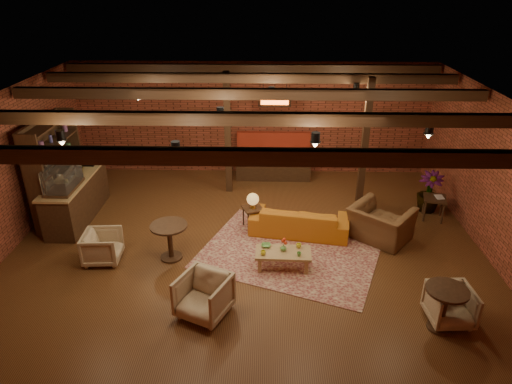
{
  "coord_description": "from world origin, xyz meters",
  "views": [
    {
      "loc": [
        0.4,
        -8.6,
        5.33
      ],
      "look_at": [
        0.19,
        0.2,
        1.11
      ],
      "focal_mm": 32.0,
      "sensor_mm": 36.0,
      "label": 1
    }
  ],
  "objects_px": {
    "sofa": "(299,220)",
    "side_table_lamp": "(253,202)",
    "armchair_far": "(451,304)",
    "plant_tall": "(436,153)",
    "armchair_b": "(204,294)",
    "round_table_left": "(170,236)",
    "armchair_a": "(102,245)",
    "side_table_book": "(435,199)",
    "coffee_table": "(283,253)",
    "round_table_right": "(445,303)",
    "armchair_right": "(381,218)"
  },
  "relations": [
    {
      "from": "coffee_table",
      "to": "armchair_a",
      "type": "relative_size",
      "value": 1.53
    },
    {
      "from": "side_table_book",
      "to": "round_table_left",
      "type": "bearing_deg",
      "value": -162.86
    },
    {
      "from": "coffee_table",
      "to": "round_table_left",
      "type": "height_order",
      "value": "round_table_left"
    },
    {
      "from": "armchair_right",
      "to": "side_table_lamp",
      "type": "bearing_deg",
      "value": 30.72
    },
    {
      "from": "armchair_far",
      "to": "side_table_lamp",
      "type": "bearing_deg",
      "value": 134.3
    },
    {
      "from": "sofa",
      "to": "round_table_right",
      "type": "distance_m",
      "value": 3.74
    },
    {
      "from": "side_table_lamp",
      "to": "plant_tall",
      "type": "height_order",
      "value": "plant_tall"
    },
    {
      "from": "side_table_book",
      "to": "armchair_far",
      "type": "relative_size",
      "value": 0.86
    },
    {
      "from": "sofa",
      "to": "coffee_table",
      "type": "bearing_deg",
      "value": 83.18
    },
    {
      "from": "armchair_b",
      "to": "round_table_right",
      "type": "height_order",
      "value": "armchair_b"
    },
    {
      "from": "round_table_right",
      "to": "round_table_left",
      "type": "bearing_deg",
      "value": 157.96
    },
    {
      "from": "side_table_lamp",
      "to": "plant_tall",
      "type": "distance_m",
      "value": 4.49
    },
    {
      "from": "sofa",
      "to": "side_table_lamp",
      "type": "distance_m",
      "value": 1.13
    },
    {
      "from": "armchair_b",
      "to": "side_table_lamp",
      "type": "bearing_deg",
      "value": 101.07
    },
    {
      "from": "round_table_left",
      "to": "side_table_book",
      "type": "relative_size",
      "value": 1.26
    },
    {
      "from": "side_table_book",
      "to": "round_table_right",
      "type": "relative_size",
      "value": 0.78
    },
    {
      "from": "round_table_left",
      "to": "armchair_b",
      "type": "xyz_separation_m",
      "value": [
        0.9,
        -1.7,
        -0.12
      ]
    },
    {
      "from": "armchair_far",
      "to": "plant_tall",
      "type": "distance_m",
      "value": 4.3
    },
    {
      "from": "round_table_right",
      "to": "armchair_b",
      "type": "bearing_deg",
      "value": 176.09
    },
    {
      "from": "sofa",
      "to": "side_table_book",
      "type": "relative_size",
      "value": 3.56
    },
    {
      "from": "armchair_far",
      "to": "plant_tall",
      "type": "height_order",
      "value": "plant_tall"
    },
    {
      "from": "armchair_b",
      "to": "armchair_a",
      "type": "bearing_deg",
      "value": 170.39
    },
    {
      "from": "armchair_b",
      "to": "round_table_left",
      "type": "bearing_deg",
      "value": 143.18
    },
    {
      "from": "sofa",
      "to": "side_table_book",
      "type": "distance_m",
      "value": 3.33
    },
    {
      "from": "side_table_lamp",
      "to": "round_table_left",
      "type": "height_order",
      "value": "side_table_lamp"
    },
    {
      "from": "armchair_b",
      "to": "coffee_table",
      "type": "bearing_deg",
      "value": 70.59
    },
    {
      "from": "side_table_lamp",
      "to": "armchair_far",
      "type": "xyz_separation_m",
      "value": [
        3.4,
        -3.08,
        -0.31
      ]
    },
    {
      "from": "side_table_lamp",
      "to": "armchair_b",
      "type": "distance_m",
      "value": 3.09
    },
    {
      "from": "sofa",
      "to": "side_table_book",
      "type": "height_order",
      "value": "sofa"
    },
    {
      "from": "coffee_table",
      "to": "round_table_right",
      "type": "height_order",
      "value": "round_table_right"
    },
    {
      "from": "side_table_book",
      "to": "round_table_right",
      "type": "distance_m",
      "value": 3.96
    },
    {
      "from": "armchair_far",
      "to": "coffee_table",
      "type": "bearing_deg",
      "value": 147.9
    },
    {
      "from": "coffee_table",
      "to": "side_table_lamp",
      "type": "bearing_deg",
      "value": 112.14
    },
    {
      "from": "armchair_a",
      "to": "side_table_book",
      "type": "relative_size",
      "value": 1.17
    },
    {
      "from": "round_table_left",
      "to": "side_table_book",
      "type": "xyz_separation_m",
      "value": [
        5.95,
        1.83,
        -0.01
      ]
    },
    {
      "from": "armchair_a",
      "to": "armchair_b",
      "type": "bearing_deg",
      "value": -128.29
    },
    {
      "from": "sofa",
      "to": "armchair_a",
      "type": "height_order",
      "value": "armchair_a"
    },
    {
      "from": "round_table_left",
      "to": "armchair_right",
      "type": "bearing_deg",
      "value": 10.7
    },
    {
      "from": "sofa",
      "to": "armchair_a",
      "type": "xyz_separation_m",
      "value": [
        -4.06,
        -1.22,
        0.04
      ]
    },
    {
      "from": "armchair_b",
      "to": "sofa",
      "type": "bearing_deg",
      "value": 82.22
    },
    {
      "from": "side_table_lamp",
      "to": "armchair_a",
      "type": "bearing_deg",
      "value": -154.76
    },
    {
      "from": "sofa",
      "to": "side_table_lamp",
      "type": "relative_size",
      "value": 2.5
    },
    {
      "from": "armchair_a",
      "to": "armchair_b",
      "type": "distance_m",
      "value": 2.75
    },
    {
      "from": "coffee_table",
      "to": "round_table_right",
      "type": "relative_size",
      "value": 1.39
    },
    {
      "from": "side_table_lamp",
      "to": "round_table_left",
      "type": "relative_size",
      "value": 1.13
    },
    {
      "from": "coffee_table",
      "to": "side_table_book",
      "type": "distance_m",
      "value": 4.23
    },
    {
      "from": "round_table_left",
      "to": "side_table_lamp",
      "type": "bearing_deg",
      "value": 37.96
    },
    {
      "from": "armchair_b",
      "to": "side_table_book",
      "type": "height_order",
      "value": "armchair_b"
    },
    {
      "from": "side_table_lamp",
      "to": "round_table_right",
      "type": "distance_m",
      "value": 4.57
    },
    {
      "from": "armchair_far",
      "to": "plant_tall",
      "type": "bearing_deg",
      "value": 73.92
    }
  ]
}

